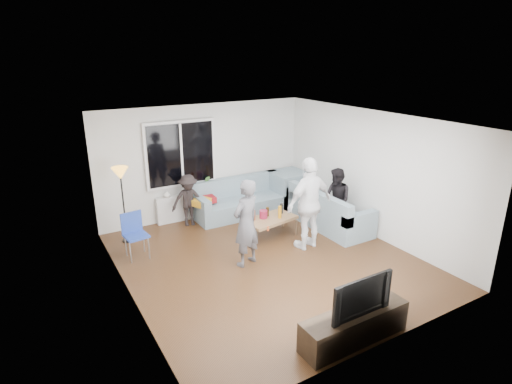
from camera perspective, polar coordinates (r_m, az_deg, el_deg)
floor at (r=7.84m, az=1.61°, el=-9.47°), size 5.00×5.50×0.04m
ceiling at (r=6.99m, az=1.81°, el=9.96°), size 5.00×5.50×0.04m
wall_back at (r=9.67m, az=-7.06°, el=4.32°), size 5.00×0.04×2.60m
wall_front at (r=5.36m, az=17.81°, el=-8.68°), size 5.00×0.04×2.60m
wall_left at (r=6.42m, az=-17.78°, el=-4.03°), size 0.04×5.50×2.60m
wall_right at (r=8.85m, az=15.68°, el=2.40°), size 0.04×5.50×2.60m
window_frame at (r=9.32m, az=-10.31°, el=5.20°), size 1.62×0.06×1.47m
window_glass at (r=9.29m, az=-10.23°, el=5.15°), size 1.50×0.02×1.35m
window_mullion at (r=9.28m, az=-10.20°, el=5.14°), size 0.05×0.03×1.35m
radiator at (r=9.65m, az=-9.81°, el=-2.03°), size 1.30×0.12×0.62m
potted_plant at (r=9.65m, az=-6.86°, el=1.20°), size 0.23×0.20×0.35m
vase at (r=9.37m, az=-12.17°, el=-0.29°), size 0.18×0.18×0.16m
sofa_back_section at (r=9.78m, az=-1.91°, el=-0.73°), size 2.30×0.85×0.85m
sofa_right_section at (r=9.24m, az=10.18°, el=-2.24°), size 2.00×0.85×0.85m
sofa_corner at (r=10.45m, az=4.49°, el=0.50°), size 0.85×0.85×0.85m
cushion_yellow at (r=9.31m, az=-7.56°, el=-1.37°), size 0.48×0.45×0.14m
cushion_red at (r=9.45m, az=-6.74°, el=-1.03°), size 0.37×0.32×0.13m
coffee_table at (r=8.72m, az=1.92°, el=-4.83°), size 1.18×0.78×0.40m
pitcher at (r=8.61m, az=1.02°, el=-3.07°), size 0.17×0.17×0.17m
side_chair at (r=8.06m, az=-16.15°, el=-5.89°), size 0.45×0.45×0.86m
floor_lamp at (r=8.66m, az=-17.75°, el=-1.79°), size 0.32×0.32×1.56m
player_left at (r=7.36m, az=-1.39°, el=-4.30°), size 0.68×0.55×1.61m
player_right at (r=8.04m, az=7.36°, el=-1.59°), size 1.11×0.56×1.83m
spectator_right at (r=9.03m, az=11.00°, el=-1.06°), size 0.61×0.73×1.36m
spectator_back at (r=9.24m, az=-9.26°, el=-1.13°), size 0.82×0.57×1.17m
tv_console at (r=5.95m, az=13.38°, el=-17.51°), size 1.60×0.40×0.44m
television at (r=5.67m, az=13.76°, el=-13.46°), size 0.96×0.13×0.55m
bottle_c at (r=8.71m, az=1.59°, el=-2.72°), size 0.07×0.07×0.20m
bottle_e at (r=8.88m, az=3.54°, el=-2.26°), size 0.07×0.07×0.22m
bottle_a at (r=8.52m, az=-0.35°, el=-3.19°), size 0.07×0.07×0.21m
bottle_d at (r=8.61m, az=3.29°, el=-2.78°), size 0.07×0.07×0.26m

